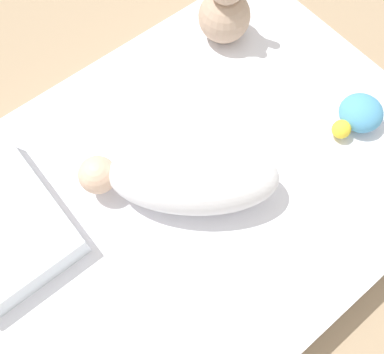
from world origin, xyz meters
The scene contains 5 objects.
ground_plane centered at (0.00, 0.00, 0.00)m, with size 12.00×12.00×0.00m, color #9E8466.
bed_mattress centered at (0.00, 0.00, 0.07)m, with size 1.41×1.02×0.15m.
swaddled_baby centered at (0.02, 0.02, 0.23)m, with size 0.47×0.44×0.17m.
bunny_plush centered at (-0.41, -0.34, 0.26)m, with size 0.16×0.16×0.33m.
turtle_plush centered at (-0.49, 0.16, 0.19)m, with size 0.17×0.12×0.09m.
Camera 1 is at (0.32, 0.41, 1.27)m, focal length 42.00 mm.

